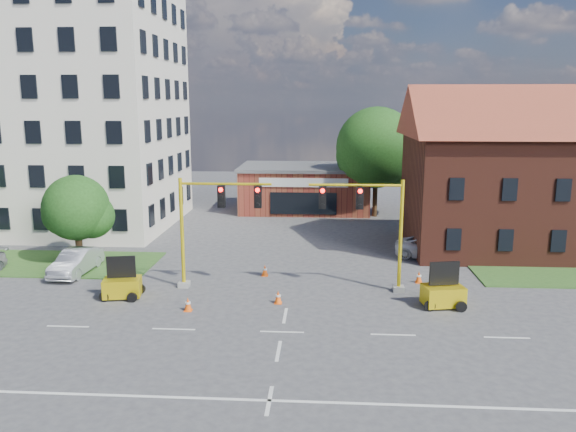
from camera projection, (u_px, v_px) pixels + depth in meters
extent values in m
plane|color=#3F3F42|center=(282.00, 332.00, 25.46)|extent=(120.00, 120.00, 0.00)
cube|color=beige|center=(60.00, 105.00, 46.25)|extent=(18.00, 15.00, 20.00)
cube|color=maroon|center=(305.00, 189.00, 54.41)|extent=(12.00, 8.00, 4.00)
cube|color=#505052|center=(305.00, 167.00, 53.98)|extent=(12.40, 8.40, 0.30)
cube|color=silver|center=(303.00, 183.00, 50.21)|extent=(8.00, 0.10, 0.80)
cube|color=black|center=(303.00, 204.00, 50.58)|extent=(6.00, 0.10, 2.00)
cube|color=#502218|center=(555.00, 193.00, 39.19)|extent=(20.00, 10.00, 8.00)
cylinder|color=#3B2915|center=(375.00, 192.00, 51.02)|extent=(0.44, 0.44, 4.47)
sphere|color=#1A3E13|center=(377.00, 147.00, 50.22)|extent=(7.24, 7.24, 7.24)
sphere|color=#1A3E13|center=(392.00, 159.00, 50.62)|extent=(5.07, 5.07, 5.07)
cylinder|color=#3B2915|center=(79.00, 243.00, 36.35)|extent=(0.44, 0.44, 2.57)
sphere|color=#1A3E13|center=(76.00, 208.00, 35.89)|extent=(4.21, 4.21, 4.21)
sphere|color=#1A3E13|center=(92.00, 216.00, 36.24)|extent=(2.95, 2.95, 2.95)
cube|color=gray|center=(184.00, 284.00, 31.67)|extent=(0.60, 0.60, 0.30)
cylinder|color=yellow|center=(182.00, 233.00, 31.09)|extent=(0.20, 0.20, 6.20)
cylinder|color=yellow|center=(226.00, 184.00, 30.38)|extent=(5.00, 0.14, 0.14)
cube|color=black|center=(221.00, 197.00, 30.53)|extent=(0.40, 0.32, 1.20)
cube|color=black|center=(258.00, 197.00, 30.41)|extent=(0.40, 0.32, 1.20)
sphere|color=#FF0C07|center=(221.00, 190.00, 30.28)|extent=(0.24, 0.24, 0.24)
cube|color=gray|center=(398.00, 289.00, 30.92)|extent=(0.60, 0.60, 0.30)
cylinder|color=yellow|center=(401.00, 237.00, 30.34)|extent=(0.20, 0.20, 6.20)
cylinder|color=yellow|center=(355.00, 185.00, 29.94)|extent=(5.00, 0.14, 0.14)
cube|color=black|center=(360.00, 198.00, 30.06)|extent=(0.40, 0.32, 1.20)
cube|color=black|center=(322.00, 198.00, 30.19)|extent=(0.40, 0.32, 1.20)
sphere|color=#FF0C07|center=(360.00, 191.00, 29.81)|extent=(0.24, 0.24, 0.24)
cube|color=yellow|center=(122.00, 287.00, 29.85)|extent=(2.12, 1.61, 0.96)
cube|color=black|center=(121.00, 267.00, 29.63)|extent=(1.49, 0.40, 1.17)
cube|color=yellow|center=(443.00, 295.00, 28.52)|extent=(2.20, 1.68, 0.99)
cube|color=black|center=(444.00, 273.00, 28.29)|extent=(1.54, 0.43, 1.21)
cube|color=#F6550C|center=(188.00, 310.00, 28.04)|extent=(0.38, 0.38, 0.04)
cone|color=#F6550C|center=(188.00, 304.00, 27.98)|extent=(0.40, 0.40, 0.70)
cylinder|color=silver|center=(188.00, 303.00, 27.96)|extent=(0.27, 0.27, 0.09)
cube|color=#F6550C|center=(265.00, 275.00, 33.72)|extent=(0.38, 0.38, 0.04)
cone|color=#F6550C|center=(265.00, 270.00, 33.66)|extent=(0.40, 0.40, 0.70)
cylinder|color=silver|center=(265.00, 269.00, 33.64)|extent=(0.27, 0.27, 0.09)
cube|color=#F6550C|center=(278.00, 303.00, 29.09)|extent=(0.38, 0.38, 0.04)
cone|color=#F6550C|center=(278.00, 297.00, 29.02)|extent=(0.40, 0.40, 0.70)
cylinder|color=silver|center=(278.00, 296.00, 29.01)|extent=(0.27, 0.27, 0.09)
cube|color=#F6550C|center=(419.00, 282.00, 32.42)|extent=(0.38, 0.38, 0.04)
cone|color=#F6550C|center=(419.00, 277.00, 32.35)|extent=(0.40, 0.40, 0.70)
cylinder|color=silver|center=(419.00, 276.00, 32.34)|extent=(0.27, 0.27, 0.09)
imported|color=white|center=(433.00, 248.00, 37.53)|extent=(5.42, 3.38, 1.40)
imported|color=#B3B5BB|center=(76.00, 262.00, 33.99)|extent=(1.76, 4.63, 1.51)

